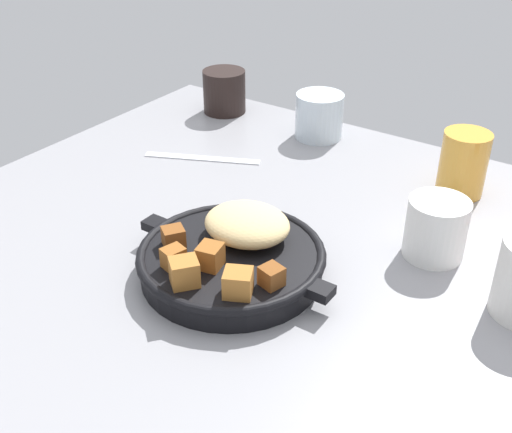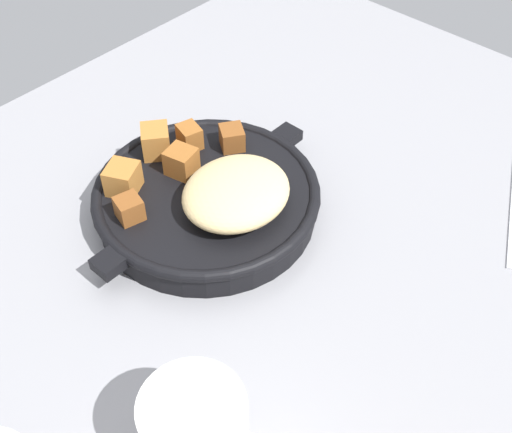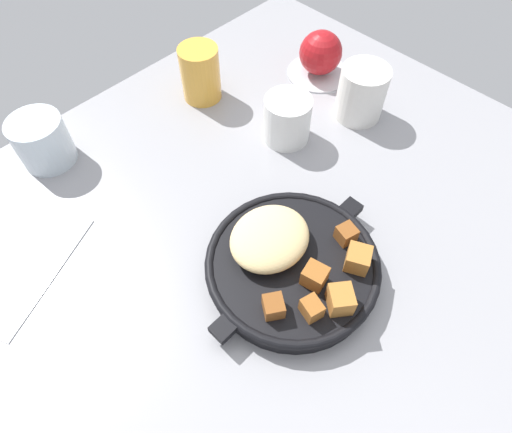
# 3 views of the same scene
# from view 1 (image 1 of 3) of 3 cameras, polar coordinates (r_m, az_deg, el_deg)

# --- Properties ---
(ground_plane) EXTENTS (0.97, 0.79, 0.02)m
(ground_plane) POSITION_cam_1_polar(r_m,az_deg,el_deg) (0.81, 2.65, -3.29)
(ground_plane) COLOR gray
(cast_iron_skillet) EXTENTS (0.26, 0.22, 0.07)m
(cast_iron_skillet) POSITION_cam_1_polar(r_m,az_deg,el_deg) (0.74, -2.09, -3.48)
(cast_iron_skillet) COLOR black
(cast_iron_skillet) RESTS_ON ground_plane
(butter_knife) EXTENTS (0.18, 0.09, 0.00)m
(butter_knife) POSITION_cam_1_polar(r_m,az_deg,el_deg) (1.02, -4.85, 5.28)
(butter_knife) COLOR silver
(butter_knife) RESTS_ON ground_plane
(coffee_mug_dark) EXTENTS (0.08, 0.08, 0.08)m
(coffee_mug_dark) POSITION_cam_1_polar(r_m,az_deg,el_deg) (1.19, -2.87, 11.15)
(coffee_mug_dark) COLOR black
(coffee_mug_dark) RESTS_ON ground_plane
(juice_glass_amber) EXTENTS (0.07, 0.07, 0.09)m
(juice_glass_amber) POSITION_cam_1_polar(r_m,az_deg,el_deg) (0.95, 18.11, 4.54)
(juice_glass_amber) COLOR gold
(juice_glass_amber) RESTS_ON ground_plane
(water_glass_short) EXTENTS (0.08, 0.08, 0.08)m
(water_glass_short) POSITION_cam_1_polar(r_m,az_deg,el_deg) (1.09, 5.69, 8.98)
(water_glass_short) COLOR silver
(water_glass_short) RESTS_ON ground_plane
(white_creamer_pitcher) EXTENTS (0.07, 0.07, 0.08)m
(white_creamer_pitcher) POSITION_cam_1_polar(r_m,az_deg,el_deg) (0.80, 15.86, -1.03)
(white_creamer_pitcher) COLOR white
(white_creamer_pitcher) RESTS_ON ground_plane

